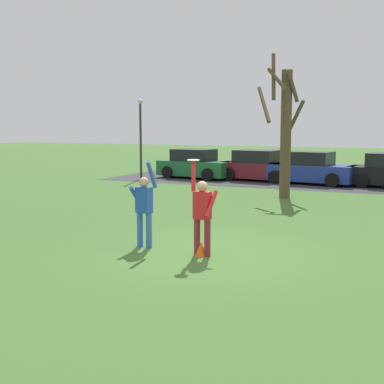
# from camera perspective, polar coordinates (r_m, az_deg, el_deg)

# --- Properties ---
(ground_plane) EXTENTS (120.00, 120.00, 0.00)m
(ground_plane) POSITION_cam_1_polar(r_m,az_deg,el_deg) (11.37, 1.47, -6.93)
(ground_plane) COLOR #426B2D
(person_catcher) EXTENTS (0.56, 0.49, 2.08)m
(person_catcher) POSITION_cam_1_polar(r_m,az_deg,el_deg) (10.95, 1.16, -2.23)
(person_catcher) COLOR maroon
(person_catcher) RESTS_ON ground_plane
(person_defender) EXTENTS (0.58, 0.49, 2.04)m
(person_defender) POSITION_cam_1_polar(r_m,az_deg,el_deg) (11.81, -5.43, -1.56)
(person_defender) COLOR #3366B7
(person_defender) RESTS_ON ground_plane
(frisbee_disc) EXTENTS (0.26, 0.26, 0.02)m
(frisbee_disc) POSITION_cam_1_polar(r_m,az_deg,el_deg) (10.94, 0.16, 3.62)
(frisbee_disc) COLOR white
(frisbee_disc) RESTS_ON person_catcher
(parked_car_green) EXTENTS (4.30, 2.45, 1.59)m
(parked_car_green) POSITION_cam_1_polar(r_m,az_deg,el_deg) (27.65, 0.40, 3.08)
(parked_car_green) COLOR #1E6633
(parked_car_green) RESTS_ON ground_plane
(parked_car_maroon) EXTENTS (4.30, 2.45, 1.59)m
(parked_car_maroon) POSITION_cam_1_polar(r_m,az_deg,el_deg) (26.64, 7.49, 2.85)
(parked_car_maroon) COLOR maroon
(parked_car_maroon) RESTS_ON ground_plane
(parked_car_blue) EXTENTS (4.30, 2.45, 1.59)m
(parked_car_blue) POSITION_cam_1_polar(r_m,az_deg,el_deg) (25.59, 13.33, 2.53)
(parked_car_blue) COLOR #233893
(parked_car_blue) RESTS_ON ground_plane
(parking_strip) EXTENTS (18.90, 6.40, 0.01)m
(parking_strip) POSITION_cam_1_polar(r_m,az_deg,el_deg) (26.31, 10.70, 1.14)
(parking_strip) COLOR #38383D
(parking_strip) RESTS_ON ground_plane
(bare_tree_tall) EXTENTS (2.01, 2.00, 5.68)m
(bare_tree_tall) POSITION_cam_1_polar(r_m,az_deg,el_deg) (20.21, 10.40, 7.14)
(bare_tree_tall) COLOR brown
(bare_tree_tall) RESTS_ON ground_plane
(lamppost_by_lot) EXTENTS (0.28, 0.28, 4.26)m
(lamppost_by_lot) POSITION_cam_1_polar(r_m,az_deg,el_deg) (27.10, -5.83, 6.88)
(lamppost_by_lot) COLOR #2D2D33
(lamppost_by_lot) RESTS_ON ground_plane
(field_cone_orange) EXTENTS (0.26, 0.26, 0.32)m
(field_cone_orange) POSITION_cam_1_polar(r_m,az_deg,el_deg) (11.11, 1.03, -6.42)
(field_cone_orange) COLOR orange
(field_cone_orange) RESTS_ON ground_plane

